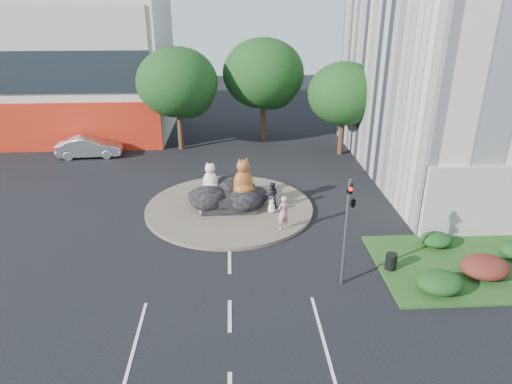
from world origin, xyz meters
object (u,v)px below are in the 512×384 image
cat_white (210,176)px  kitten_calico (203,206)px  pedestrian_pink (283,213)px  parked_car (90,147)px  cat_tabby (243,176)px  kitten_white (272,205)px  pedestrian_dark (272,195)px  litter_bin (391,261)px

cat_white → kitten_calico: cat_white is taller
pedestrian_pink → parked_car: pedestrian_pink is taller
cat_tabby → kitten_white: cat_tabby is taller
cat_tabby → pedestrian_dark: (1.68, -0.08, -1.21)m
litter_bin → pedestrian_dark: bearing=126.2°
cat_tabby → parked_car: 15.99m
cat_white → kitten_calico: 1.89m
kitten_calico → kitten_white: (3.97, -0.08, -0.04)m
kitten_white → pedestrian_dark: size_ratio=0.52×
cat_tabby → pedestrian_pink: bearing=-75.4°
kitten_calico → pedestrian_pink: 4.94m
kitten_calico → litter_bin: size_ratio=1.18×
cat_tabby → pedestrian_dark: 2.07m
pedestrian_dark → parked_car: pedestrian_dark is taller
cat_tabby → parked_car: bearing=116.5°
cat_tabby → kitten_calico: bearing=173.1°
cat_white → kitten_calico: bearing=-90.5°
parked_car → litter_bin: (18.55, -17.47, -0.31)m
pedestrian_dark → litter_bin: bearing=133.9°
kitten_calico → cat_white: bearing=103.8°
cat_white → pedestrian_pink: 5.33m
cat_white → cat_tabby: cat_tabby is taller
kitten_white → pedestrian_pink: 2.18m
pedestrian_dark → parked_car: 17.27m
kitten_white → pedestrian_dark: bearing=48.9°
pedestrian_pink → parked_car: bearing=-73.9°
pedestrian_pink → litter_bin: size_ratio=2.46×
kitten_white → parked_car: parked_car is taller
kitten_calico → pedestrian_pink: pedestrian_pink is taller
pedestrian_dark → pedestrian_pink: bearing=105.6°
pedestrian_dark → litter_bin: 8.44m
parked_car → litter_bin: bearing=-137.2°
cat_white → cat_tabby: 2.05m
cat_tabby → litter_bin: size_ratio=2.87×
kitten_white → litter_bin: kitten_white is taller
kitten_calico → pedestrian_pink: size_ratio=0.48×
pedestrian_pink → pedestrian_dark: size_ratio=1.18×
cat_white → pedestrian_dark: (3.61, -0.73, -0.98)m
cat_tabby → kitten_white: (1.61, -0.71, -1.59)m
kitten_white → pedestrian_pink: pedestrian_pink is taller
pedestrian_pink → parked_car: (-13.95, 13.37, -0.34)m
pedestrian_dark → cat_tabby: bearing=5.0°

